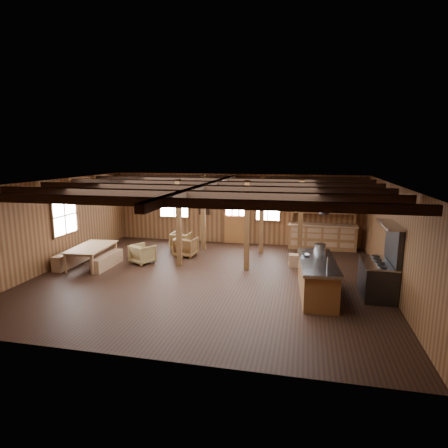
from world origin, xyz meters
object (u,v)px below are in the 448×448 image
(armchair_a, at_px, (181,241))
(commercial_range, at_px, (380,272))
(armchair_b, at_px, (186,247))
(kitchen_island, at_px, (317,278))
(dining_table, at_px, (93,256))
(armchair_c, at_px, (143,254))

(armchair_a, bearing_deg, commercial_range, 152.08)
(armchair_b, bearing_deg, commercial_range, 161.95)
(kitchen_island, distance_m, armchair_a, 6.24)
(commercial_range, xyz_separation_m, dining_table, (-8.55, 0.74, -0.29))
(dining_table, relative_size, armchair_b, 2.51)
(kitchen_island, relative_size, armchair_a, 3.63)
(armchair_c, bearing_deg, armchair_b, -106.81)
(kitchen_island, xyz_separation_m, armchair_b, (-4.45, 2.90, -0.14))
(kitchen_island, relative_size, armchair_b, 3.42)
(dining_table, bearing_deg, commercial_range, -99.34)
(kitchen_island, xyz_separation_m, commercial_range, (1.56, 0.35, 0.14))
(armchair_c, bearing_deg, kitchen_island, -169.58)
(commercial_range, xyz_separation_m, armchair_a, (-6.50, 3.46, -0.30))
(commercial_range, bearing_deg, armchair_c, 168.87)
(armchair_b, bearing_deg, dining_table, 40.35)
(armchair_b, relative_size, armchair_c, 1.07)
(kitchen_island, bearing_deg, armchair_a, 138.29)
(kitchen_island, bearing_deg, armchair_c, 158.46)
(kitchen_island, relative_size, armchair_c, 3.67)
(armchair_c, bearing_deg, dining_table, 53.27)
(armchair_b, xyz_separation_m, armchair_c, (-1.13, -1.14, -0.02))
(kitchen_island, distance_m, armchair_b, 5.31)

